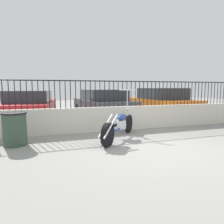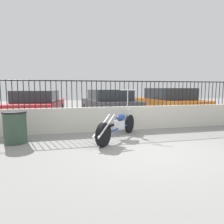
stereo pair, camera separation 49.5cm
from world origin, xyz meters
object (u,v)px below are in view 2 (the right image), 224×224
object	(u,v)px
car_red	(38,105)
car_orange	(167,103)
motorcycle_blue	(116,126)
trash_bin	(15,127)
car_dark_grey	(109,104)

from	to	relation	value
car_red	car_orange	distance (m)	6.09
motorcycle_blue	trash_bin	size ratio (longest dim) A/B	2.26
trash_bin	car_orange	distance (m)	7.08
car_red	car_orange	size ratio (longest dim) A/B	1.02
car_red	car_dark_grey	bearing A→B (deg)	-88.07
motorcycle_blue	car_dark_grey	distance (m)	3.88
car_red	car_dark_grey	xyz separation A→B (m)	(3.14, -0.25, 0.02)
trash_bin	car_red	distance (m)	3.81
trash_bin	car_dark_grey	xyz separation A→B (m)	(3.27, 3.55, 0.27)
trash_bin	car_orange	size ratio (longest dim) A/B	0.19
motorcycle_blue	trash_bin	bearing A→B (deg)	124.91
trash_bin	car_dark_grey	bearing A→B (deg)	47.35
car_dark_grey	motorcycle_blue	bearing A→B (deg)	165.28
motorcycle_blue	trash_bin	world-z (taller)	motorcycle_blue
car_orange	car_red	bearing A→B (deg)	83.52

